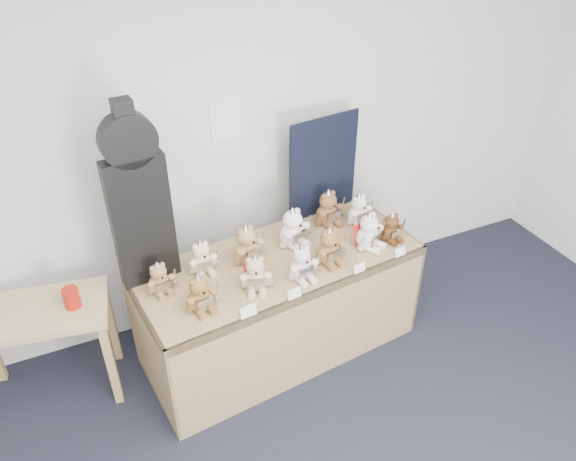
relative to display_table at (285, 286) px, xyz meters
name	(u,v)px	position (x,y,z in m)	size (l,w,h in m)	color
room_shell	(226,119)	(-0.11, 0.67, 0.91)	(6.00, 6.00, 6.00)	white
display_table	(285,286)	(0.00, 0.00, 0.00)	(1.91, 0.97, 0.77)	olive
side_table	(39,326)	(-1.49, 0.31, -0.03)	(0.90, 0.60, 0.70)	tan
guitar_case	(138,199)	(-0.79, 0.25, 0.72)	(0.36, 0.13, 1.15)	black
navy_board	(323,167)	(0.51, 0.48, 0.53)	(0.55, 0.02, 0.73)	black
red_cup	(71,298)	(-1.27, 0.25, 0.16)	(0.10, 0.10, 0.13)	#AE180B
teddy_front_far_left	(200,295)	(-0.59, -0.16, 0.27)	(0.22, 0.19, 0.26)	brown
teddy_front_left	(255,275)	(-0.24, -0.12, 0.27)	(0.21, 0.20, 0.26)	tan
teddy_front_centre	(302,264)	(0.05, -0.15, 0.27)	(0.22, 0.18, 0.26)	silver
teddy_front_right	(330,248)	(0.28, -0.07, 0.27)	(0.23, 0.20, 0.28)	brown
teddy_front_far_right	(369,232)	(0.59, -0.03, 0.28)	(0.24, 0.23, 0.28)	silver
teddy_front_end	(392,228)	(0.77, -0.03, 0.25)	(0.19, 0.16, 0.23)	#51331B
teddy_back_left	(202,259)	(-0.48, 0.16, 0.26)	(0.21, 0.17, 0.25)	beige
teddy_back_centre_left	(247,246)	(-0.19, 0.15, 0.28)	(0.24, 0.23, 0.29)	#A18450
teddy_back_centre_right	(293,229)	(0.15, 0.19, 0.28)	(0.25, 0.23, 0.30)	white
teddy_back_right	(328,210)	(0.48, 0.32, 0.28)	(0.24, 0.21, 0.29)	brown
teddy_back_end	(359,211)	(0.68, 0.24, 0.26)	(0.21, 0.18, 0.25)	white
teddy_back_far_left	(160,279)	(-0.77, 0.08, 0.26)	(0.19, 0.17, 0.23)	olive
entry_card_a	(248,311)	(-0.37, -0.33, 0.20)	(0.10, 0.00, 0.07)	silver
entry_card_b	(294,294)	(-0.07, -0.30, 0.20)	(0.09, 0.00, 0.06)	silver
entry_card_c	(359,268)	(0.40, -0.25, 0.20)	(0.08, 0.00, 0.06)	silver
entry_card_d	(400,252)	(0.73, -0.21, 0.20)	(0.08, 0.00, 0.06)	silver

